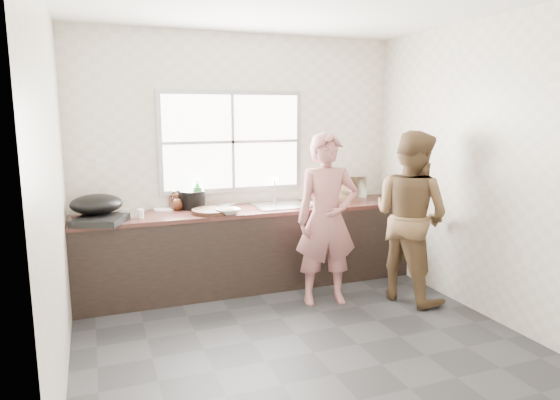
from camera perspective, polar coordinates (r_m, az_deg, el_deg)
name	(u,v)px	position (r m, az deg, el deg)	size (l,w,h in m)	color
floor	(296,334)	(4.42, 1.85, -15.11)	(3.60, 3.20, 0.01)	#29292C
ceiling	(298,1)	(4.08, 2.08, 21.81)	(3.60, 3.20, 0.01)	silver
wall_back	(241,160)	(5.54, -4.50, 4.62)	(3.60, 0.01, 2.70)	beige
wall_left	(53,190)	(3.73, -24.55, 1.07)	(0.01, 3.20, 2.70)	beige
wall_right	(475,168)	(5.01, 21.40, 3.38)	(0.01, 3.20, 2.70)	beige
wall_front	(418,216)	(2.65, 15.53, -1.75)	(3.60, 0.01, 2.70)	silver
cabinet	(250,249)	(5.41, -3.42, -5.63)	(3.60, 0.62, 0.82)	black
countertop	(250,210)	(5.31, -3.46, -1.17)	(3.60, 0.64, 0.04)	#391C17
sink	(281,206)	(5.42, 0.07, -0.65)	(0.55, 0.45, 0.02)	silver
faucet	(274,190)	(5.58, -0.67, 1.17)	(0.02, 0.02, 0.30)	silver
window_frame	(232,142)	(5.48, -5.49, 6.64)	(1.60, 0.05, 1.10)	#9EA0A5
window_glazing	(233,142)	(5.46, -5.42, 6.63)	(1.50, 0.01, 1.00)	white
woman	(327,225)	(4.89, 5.36, -2.85)	(0.57, 0.38, 1.57)	#A26261
person_side	(410,216)	(5.12, 14.67, -1.83)	(0.82, 0.64, 1.69)	brown
cutting_board	(212,211)	(5.10, -7.80, -1.26)	(0.40, 0.40, 0.04)	black
cleaver	(227,205)	(5.30, -6.05, -0.54)	(0.19, 0.10, 0.01)	#B5B8BD
bowl_mince	(228,211)	(5.02, -5.93, -1.28)	(0.23, 0.23, 0.06)	silver
bowl_crabs	(323,202)	(5.54, 4.89, -0.23)	(0.17, 0.17, 0.05)	silver
bowl_held	(312,204)	(5.40, 3.66, -0.46)	(0.18, 0.18, 0.06)	silver
black_pot	(193,200)	(5.35, -9.95, 0.03)	(0.26, 0.26, 0.19)	black
plate_food	(164,209)	(5.34, -13.09, -1.02)	(0.22, 0.22, 0.02)	white
bottle_green	(197,193)	(5.35, -9.42, 0.74)	(0.12, 0.12, 0.32)	#2D8A37
bottle_brown_tall	(174,201)	(5.34, -12.00, -0.10)	(0.08, 0.08, 0.18)	#3C1C0F
bottle_brown_short	(177,203)	(5.31, -11.70, -0.30)	(0.12, 0.12, 0.15)	#431E10
glass_jar	(141,214)	(4.99, -15.65, -1.52)	(0.06, 0.06, 0.09)	silver
burner	(100,220)	(4.87, -19.84, -2.19)	(0.42, 0.42, 0.06)	black
wok	(96,204)	(5.03, -20.24, -0.43)	(0.48, 0.48, 0.18)	black
dish_rack	(347,188)	(5.83, 7.65, 1.40)	(0.38, 0.27, 0.29)	white
pot_lid_left	(122,215)	(5.17, -17.58, -1.65)	(0.25, 0.25, 0.01)	silver
pot_lid_right	(133,211)	(5.31, -16.41, -1.27)	(0.26, 0.26, 0.01)	silver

